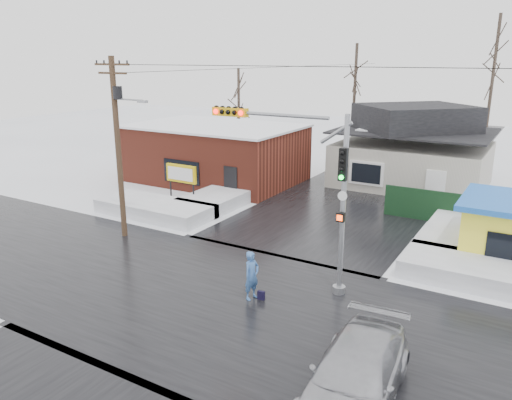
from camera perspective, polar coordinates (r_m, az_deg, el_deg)
The scene contains 19 objects.
ground at distance 19.54m, azimuth -5.14°, elevation -11.27°, with size 120.00×120.00×0.00m, color white.
road_ns at distance 19.53m, azimuth -5.14°, elevation -11.24°, with size 10.00×120.00×0.02m, color black.
road_ew at distance 19.53m, azimuth -5.14°, elevation -11.24°, with size 120.00×10.00×0.02m, color black.
snowbank_nw at distance 29.76m, azimuth -11.43°, elevation -0.96°, with size 7.00×3.00×0.80m, color white.
snowbank_ne at distance 22.71m, azimuth 25.24°, elevation -7.68°, with size 7.00×3.00×0.80m, color white.
snowbank_nside_w at distance 32.36m, azimuth -2.88°, elevation 0.73°, with size 3.00×8.00×0.80m, color white.
snowbank_nside_e at distance 27.56m, azimuth 22.25°, elevation -3.25°, with size 3.00×8.00×0.80m, color white.
traffic_signal at distance 19.20m, azimuth 5.65°, elevation 2.71°, with size 6.05×0.68×7.00m.
utility_pole at distance 25.54m, azimuth -15.45°, elevation 6.85°, with size 3.15×0.44×9.00m.
brick_building at distance 37.41m, azimuth -4.67°, elevation 5.43°, with size 12.20×8.20×4.12m.
marquee_sign at distance 31.19m, azimuth -8.54°, elevation 2.86°, with size 2.20×0.21×2.55m.
house at distance 37.47m, azimuth 17.50°, elevation 5.60°, with size 10.40×8.40×5.76m.
fence at distance 29.38m, azimuth 22.01°, elevation -1.04°, with size 8.00×0.12×1.80m, color black.
tree_far_left at distance 42.48m, azimuth 11.33°, elevation 14.42°, with size 3.00×3.00×10.00m.
tree_far_mid at distance 42.22m, azimuth 25.78°, elevation 15.35°, with size 3.00×3.00×12.00m.
tree_far_west at distance 45.17m, azimuth -2.00°, elevation 12.77°, with size 3.00×3.00×8.00m.
pedestrian at distance 19.11m, azimuth -0.49°, elevation -8.67°, with size 0.70×0.46×1.91m, color #3D69AC.
car at distance 14.28m, azimuth 11.30°, elevation -19.14°, with size 2.22×5.45×1.58m, color #A7A8AE.
shopping_bag at distance 19.35m, azimuth 0.59°, elevation -10.90°, with size 0.28×0.12×0.35m, color black.
Camera 1 is at (10.28, -14.00, 8.95)m, focal length 35.00 mm.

